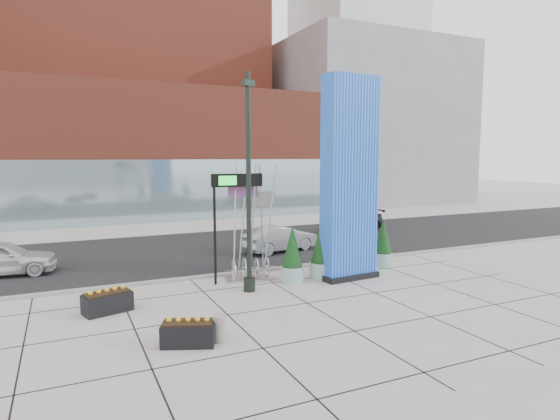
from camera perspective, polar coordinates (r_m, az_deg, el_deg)
name	(u,v)px	position (r m, az deg, el deg)	size (l,w,h in m)	color
ground	(271,299)	(17.62, -1.16, -10.81)	(160.00, 160.00, 0.00)	#9E9991
street_asphalt	(198,250)	(26.79, -9.91, -4.83)	(80.00, 12.00, 0.02)	black
curb_edge	(234,273)	(21.19, -5.60, -7.67)	(80.00, 0.30, 0.12)	gray
tower_podium	(157,153)	(43.09, -14.76, 6.68)	(34.00, 10.00, 11.00)	brown
tower_glass_front	(169,191)	(38.48, -13.34, 2.28)	(34.00, 0.60, 5.00)	#8CA5B2
building_grey_parking	(360,125)	(57.75, 9.73, 10.20)	(20.00, 18.00, 18.00)	slate
building_pale_office	(356,12)	(79.65, 9.30, 22.71)	(16.00, 16.00, 55.00)	#B2B7BC
blue_pylon	(349,182)	(20.10, 8.46, 3.34)	(2.67, 1.36, 8.60)	#0C38B8
lamp_post	(249,204)	(17.99, -3.83, 0.73)	(0.57, 0.46, 8.40)	black
public_art_sculpture	(251,249)	(20.13, -3.59, -4.81)	(2.33, 1.46, 4.93)	#ADAFB2
concrete_bollard	(219,328)	(13.85, -7.45, -14.09)	(0.40, 0.40, 0.78)	gray
overhead_street_sign	(232,189)	(19.30, -5.82, 2.52)	(2.15, 0.31, 4.55)	black
round_planter_east	(383,243)	(22.97, 12.41, -3.99)	(0.94, 0.94, 2.35)	#89B8B0
round_planter_mid	(321,251)	(20.29, 5.06, -4.99)	(1.02, 1.02, 2.54)	#89B8B0
round_planter_west	(292,255)	(19.65, 1.51, -5.56)	(0.96, 0.96, 2.39)	#89B8B0
box_planter_north	(107,301)	(17.13, -20.30, -10.37)	(1.70, 1.18, 0.85)	black
box_planter_south	(188,332)	(13.75, -11.12, -14.40)	(1.63, 1.24, 0.81)	black
car_white_west	(0,258)	(24.14, -30.94, -5.08)	(1.84, 4.56, 1.55)	silver
car_silver_mid	(280,239)	(25.93, 0.00, -3.52)	(1.52, 4.36, 1.44)	#94969B
car_dark_east	(351,221)	(33.13, 8.71, -1.35)	(2.06, 5.08, 1.47)	black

